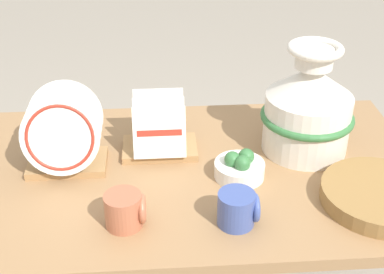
# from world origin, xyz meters

# --- Properties ---
(display_table) EXTENTS (1.37, 0.80, 0.66)m
(display_table) POSITION_xyz_m (0.00, 0.00, 0.58)
(display_table) COLOR #9E754C
(display_table) RESTS_ON ground_plane
(ceramic_vase) EXTENTS (0.28, 0.28, 0.34)m
(ceramic_vase) POSITION_xyz_m (0.36, 0.09, 0.80)
(ceramic_vase) COLOR white
(ceramic_vase) RESTS_ON display_table
(dish_rack_round_plates) EXTENTS (0.23, 0.19, 0.24)m
(dish_rack_round_plates) POSITION_xyz_m (-0.37, 0.03, 0.75)
(dish_rack_round_plates) COLOR tan
(dish_rack_round_plates) RESTS_ON display_table
(dish_rack_square_plates) EXTENTS (0.23, 0.17, 0.18)m
(dish_rack_square_plates) POSITION_xyz_m (-0.09, 0.11, 0.70)
(dish_rack_square_plates) COLOR tan
(dish_rack_square_plates) RESTS_ON display_table
(wicker_charger_stack) EXTENTS (0.31, 0.31, 0.04)m
(wicker_charger_stack) POSITION_xyz_m (0.49, -0.19, 0.68)
(wicker_charger_stack) COLOR olive
(wicker_charger_stack) RESTS_ON display_table
(mug_terracotta_glaze) EXTENTS (0.10, 0.10, 0.09)m
(mug_terracotta_glaze) POSITION_xyz_m (-0.18, -0.24, 0.70)
(mug_terracotta_glaze) COLOR #B76647
(mug_terracotta_glaze) RESTS_ON display_table
(mug_cobalt_glaze) EXTENTS (0.10, 0.10, 0.09)m
(mug_cobalt_glaze) POSITION_xyz_m (0.10, -0.25, 0.70)
(mug_cobalt_glaze) COLOR #42569E
(mug_cobalt_glaze) RESTS_ON display_table
(fruit_bowl) EXTENTS (0.14, 0.14, 0.08)m
(fruit_bowl) POSITION_xyz_m (0.13, -0.05, 0.69)
(fruit_bowl) COLOR white
(fruit_bowl) RESTS_ON display_table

